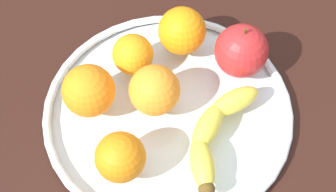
% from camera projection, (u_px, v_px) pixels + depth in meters
% --- Properties ---
extents(ground_plane, '(1.64, 1.64, 0.04)m').
position_uv_depth(ground_plane, '(168.00, 121.00, 0.76)').
color(ground_plane, black).
extents(fruit_bowl, '(0.36, 0.36, 0.02)m').
position_uv_depth(fruit_bowl, '(168.00, 111.00, 0.74)').
color(fruit_bowl, silver).
rests_on(fruit_bowl, ground_plane).
extents(banana, '(0.18, 0.11, 0.03)m').
position_uv_depth(banana, '(215.00, 132.00, 0.69)').
color(banana, yellow).
rests_on(banana, fruit_bowl).
extents(apple, '(0.08, 0.08, 0.09)m').
position_uv_depth(apple, '(241.00, 51.00, 0.73)').
color(apple, red).
rests_on(apple, fruit_bowl).
extents(orange_front_left, '(0.07, 0.07, 0.07)m').
position_uv_depth(orange_front_left, '(154.00, 90.00, 0.70)').
color(orange_front_left, orange).
rests_on(orange_front_left, fruit_bowl).
extents(orange_center, '(0.07, 0.07, 0.07)m').
position_uv_depth(orange_center, '(89.00, 91.00, 0.70)').
color(orange_center, orange).
rests_on(orange_center, fruit_bowl).
extents(orange_back_right, '(0.07, 0.07, 0.07)m').
position_uv_depth(orange_back_right, '(182.00, 31.00, 0.76)').
color(orange_back_right, orange).
rests_on(orange_back_right, fruit_bowl).
extents(orange_back_left, '(0.06, 0.06, 0.06)m').
position_uv_depth(orange_back_left, '(133.00, 54.00, 0.74)').
color(orange_back_left, orange).
rests_on(orange_back_left, fruit_bowl).
extents(orange_front_right, '(0.07, 0.07, 0.07)m').
position_uv_depth(orange_front_right, '(120.00, 157.00, 0.65)').
color(orange_front_right, orange).
rests_on(orange_front_right, fruit_bowl).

